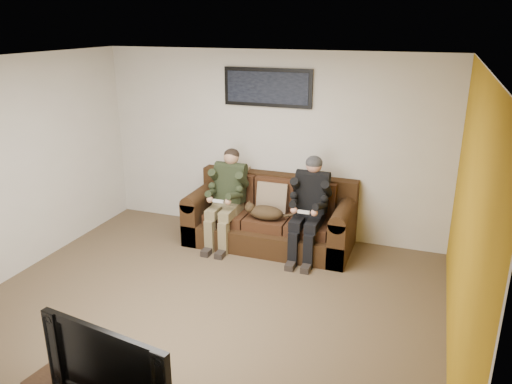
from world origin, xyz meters
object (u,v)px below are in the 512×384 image
at_px(person_left, 227,192).
at_px(television, 117,360).
at_px(cat, 265,212).
at_px(framed_poster, 268,87).
at_px(sofa, 271,219).
at_px(person_right, 310,202).

relative_size(person_left, television, 1.23).
relative_size(cat, framed_poster, 0.53).
height_order(person_left, framed_poster, framed_poster).
bearing_deg(sofa, framed_poster, 117.41).
distance_m(person_right, cat, 0.62).
distance_m(cat, television, 3.51).
xyz_separation_m(person_left, cat, (0.57, -0.09, -0.19)).
bearing_deg(sofa, person_right, -17.98).
bearing_deg(person_left, person_right, 0.02).
relative_size(person_left, cat, 1.98).
relative_size(person_left, person_right, 0.99).
bearing_deg(person_left, sofa, 18.02).
bearing_deg(television, cat, 100.77).
xyz_separation_m(sofa, television, (0.13, -3.78, 0.43)).
xyz_separation_m(sofa, framed_poster, (-0.20, 0.39, 1.75)).
distance_m(sofa, television, 3.81).
distance_m(sofa, cat, 0.34).
bearing_deg(person_right, sofa, 162.02).
relative_size(person_right, framed_poster, 1.05).
bearing_deg(sofa, person_left, -161.98).
distance_m(person_left, person_right, 1.16).
height_order(sofa, television, television).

